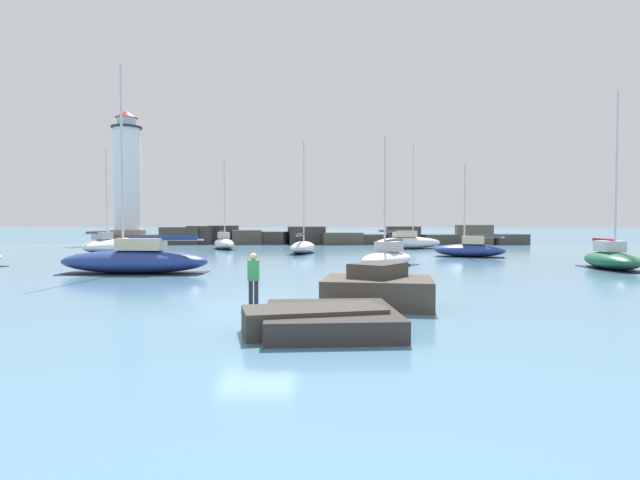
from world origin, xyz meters
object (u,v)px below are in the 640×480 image
object	(u,v)px
sailboat_moored_5	(104,245)
sailboat_moored_6	(303,247)
sailboat_moored_8	(611,258)
sailboat_moored_1	(135,260)
sailboat_moored_2	(470,249)
mooring_buoy_orange_near	(151,258)
person_on_rocks	(253,277)
lighthouse	(127,185)
sailboat_moored_0	(408,242)
sailboat_moored_3	(224,243)
sailboat_moored_7	(387,257)

from	to	relation	value
sailboat_moored_5	sailboat_moored_6	world-z (taller)	sailboat_moored_6
sailboat_moored_6	sailboat_moored_8	size ratio (longest dim) A/B	0.98
sailboat_moored_1	sailboat_moored_2	xyz separation A→B (m)	(21.78, 13.48, -0.12)
sailboat_moored_8	mooring_buoy_orange_near	world-z (taller)	sailboat_moored_8
sailboat_moored_6	sailboat_moored_2	bearing A→B (deg)	-17.36
mooring_buoy_orange_near	sailboat_moored_8	bearing A→B (deg)	-8.26
sailboat_moored_1	person_on_rocks	world-z (taller)	sailboat_moored_1
person_on_rocks	lighthouse	bearing A→B (deg)	116.21
sailboat_moored_0	sailboat_moored_3	size ratio (longest dim) A/B	1.19
sailboat_moored_6	person_on_rocks	size ratio (longest dim) A/B	5.72
sailboat_moored_1	sailboat_moored_7	world-z (taller)	sailboat_moored_1
sailboat_moored_3	sailboat_moored_8	distance (m)	35.26
mooring_buoy_orange_near	person_on_rocks	bearing A→B (deg)	-61.09
person_on_rocks	mooring_buoy_orange_near	bearing A→B (deg)	118.91
sailboat_moored_5	sailboat_moored_6	distance (m)	18.40
sailboat_moored_5	sailboat_moored_8	distance (m)	40.57
sailboat_moored_1	sailboat_moored_7	distance (m)	14.93
sailboat_moored_3	person_on_rocks	distance (m)	36.46
lighthouse	sailboat_moored_3	world-z (taller)	lighthouse
sailboat_moored_3	sailboat_moored_7	distance (m)	24.94
sailboat_moored_1	sailboat_moored_8	xyz separation A→B (m)	(27.13, 2.98, -0.09)
sailboat_moored_0	sailboat_moored_1	xyz separation A→B (m)	(-18.68, -25.60, -0.00)
sailboat_moored_6	person_on_rocks	xyz separation A→B (m)	(-0.06, -28.29, 0.39)
sailboat_moored_0	sailboat_moored_1	bearing A→B (deg)	-126.12
sailboat_moored_2	sailboat_moored_8	size ratio (longest dim) A/B	0.73
sailboat_moored_5	mooring_buoy_orange_near	world-z (taller)	sailboat_moored_5
lighthouse	sailboat_moored_6	bearing A→B (deg)	-40.93
sailboat_moored_8	lighthouse	bearing A→B (deg)	140.38
sailboat_moored_0	sailboat_moored_7	xyz separation A→B (m)	(-4.52, -20.87, -0.17)
sailboat_moored_2	sailboat_moored_7	xyz separation A→B (m)	(-7.62, -8.76, -0.05)
lighthouse	sailboat_moored_2	xyz separation A→B (m)	(38.06, -25.43, -7.16)
sailboat_moored_2	sailboat_moored_5	size ratio (longest dim) A/B	0.78
sailboat_moored_5	person_on_rocks	distance (m)	34.54
sailboat_moored_0	sailboat_moored_3	world-z (taller)	sailboat_moored_0
lighthouse	person_on_rocks	bearing A→B (deg)	-63.79
lighthouse	mooring_buoy_orange_near	size ratio (longest dim) A/B	20.40
sailboat_moored_5	lighthouse	bearing A→B (deg)	106.64
sailboat_moored_2	sailboat_moored_7	size ratio (longest dim) A/B	0.93
sailboat_moored_6	sailboat_moored_8	bearing A→B (deg)	-37.86
sailboat_moored_1	sailboat_moored_2	world-z (taller)	sailboat_moored_1
sailboat_moored_1	sailboat_moored_5	size ratio (longest dim) A/B	1.16
sailboat_moored_6	mooring_buoy_orange_near	world-z (taller)	sailboat_moored_6
sailboat_moored_2	mooring_buoy_orange_near	xyz separation A→B (m)	(-23.50, -6.31, -0.29)
person_on_rocks	sailboat_moored_3	bearing A→B (deg)	103.57
sailboat_moored_7	mooring_buoy_orange_near	xyz separation A→B (m)	(-15.88, 2.44, -0.24)
sailboat_moored_7	person_on_rocks	size ratio (longest dim) A/B	4.61
sailboat_moored_1	sailboat_moored_6	xyz separation A→B (m)	(8.12, 17.75, -0.14)
sailboat_moored_3	mooring_buoy_orange_near	distance (m)	17.78
sailboat_moored_5	mooring_buoy_orange_near	bearing A→B (deg)	-53.61
sailboat_moored_1	sailboat_moored_3	bearing A→B (deg)	91.13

